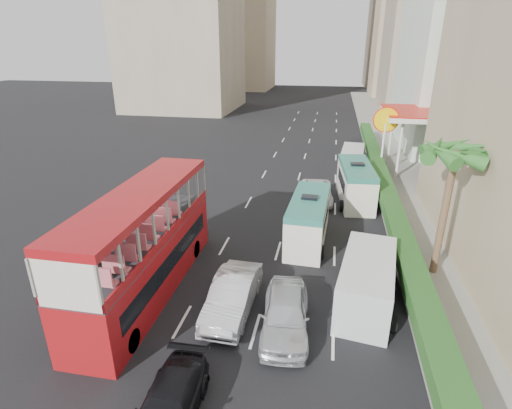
% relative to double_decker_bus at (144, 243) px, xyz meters
% --- Properties ---
extents(ground_plane, '(200.00, 200.00, 0.00)m').
position_rel_double_decker_bus_xyz_m(ground_plane, '(6.00, 0.00, -2.53)').
color(ground_plane, black).
rests_on(ground_plane, ground).
extents(double_decker_bus, '(2.50, 11.00, 5.06)m').
position_rel_double_decker_bus_xyz_m(double_decker_bus, '(0.00, 0.00, 0.00)').
color(double_decker_bus, maroon).
rests_on(double_decker_bus, ground).
extents(car_silver_lane_a, '(1.87, 4.97, 1.62)m').
position_rel_double_decker_bus_xyz_m(car_silver_lane_a, '(4.37, -0.84, -2.53)').
color(car_silver_lane_a, silver).
rests_on(car_silver_lane_a, ground).
extents(car_silver_lane_b, '(2.28, 4.89, 1.62)m').
position_rel_double_decker_bus_xyz_m(car_silver_lane_b, '(6.81, -1.69, -2.53)').
color(car_silver_lane_b, silver).
rests_on(car_silver_lane_b, ground).
extents(van_asset, '(2.67, 5.17, 1.39)m').
position_rel_double_decker_bus_xyz_m(van_asset, '(7.35, 13.27, -2.53)').
color(van_asset, silver).
rests_on(van_asset, ground).
extents(minibus_near, '(2.33, 6.21, 2.71)m').
position_rel_double_decker_bus_xyz_m(minibus_near, '(7.17, 6.65, -1.17)').
color(minibus_near, silver).
rests_on(minibus_near, ground).
extents(minibus_far, '(2.70, 6.50, 2.81)m').
position_rel_double_decker_bus_xyz_m(minibus_far, '(10.18, 13.80, -1.13)').
color(minibus_far, silver).
rests_on(minibus_far, ground).
extents(panel_van_near, '(3.00, 5.80, 2.21)m').
position_rel_double_decker_bus_xyz_m(panel_van_near, '(10.19, 0.85, -1.42)').
color(panel_van_near, silver).
rests_on(panel_van_near, ground).
extents(panel_van_far, '(2.35, 5.00, 1.94)m').
position_rel_double_decker_bus_xyz_m(panel_van_far, '(10.27, 22.48, -1.56)').
color(panel_van_far, silver).
rests_on(panel_van_far, ground).
extents(sidewalk, '(6.00, 120.00, 0.18)m').
position_rel_double_decker_bus_xyz_m(sidewalk, '(15.00, 25.00, -2.44)').
color(sidewalk, '#99968C').
rests_on(sidewalk, ground).
extents(kerb_wall, '(0.30, 44.00, 1.00)m').
position_rel_double_decker_bus_xyz_m(kerb_wall, '(12.20, 14.00, -1.85)').
color(kerb_wall, silver).
rests_on(kerb_wall, sidewalk).
extents(hedge, '(1.10, 44.00, 0.70)m').
position_rel_double_decker_bus_xyz_m(hedge, '(12.20, 14.00, -1.00)').
color(hedge, '#2D6626').
rests_on(hedge, kerb_wall).
extents(palm_tree, '(0.36, 0.36, 6.40)m').
position_rel_double_decker_bus_xyz_m(palm_tree, '(13.80, 4.00, 0.85)').
color(palm_tree, brown).
rests_on(palm_tree, sidewalk).
extents(shell_station, '(6.50, 8.00, 5.50)m').
position_rel_double_decker_bus_xyz_m(shell_station, '(16.00, 23.00, 0.22)').
color(shell_station, silver).
rests_on(shell_station, ground).
extents(tower_far_b, '(14.00, 14.00, 40.00)m').
position_rel_double_decker_bus_xyz_m(tower_far_b, '(23.00, 104.00, 17.47)').
color(tower_far_b, tan).
rests_on(tower_far_b, ground).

